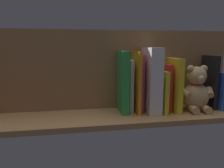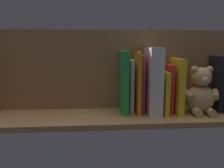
% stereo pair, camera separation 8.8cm
% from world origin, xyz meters
% --- Properties ---
extents(ground_plane, '(1.15, 0.25, 0.02)m').
position_xyz_m(ground_plane, '(0.00, 0.00, -0.01)').
color(ground_plane, '#A87A4C').
extents(shelf_back_panel, '(1.15, 0.02, 0.35)m').
position_xyz_m(shelf_back_panel, '(0.00, -0.10, 0.18)').
color(shelf_back_panel, '#936843').
rests_on(shelf_back_panel, ground_plane).
extents(book_0, '(0.02, 0.13, 0.17)m').
position_xyz_m(book_0, '(-0.49, -0.02, 0.08)').
color(book_0, blue).
rests_on(book_0, ground_plane).
extents(book_1, '(0.02, 0.12, 0.24)m').
position_xyz_m(book_1, '(-0.46, -0.03, 0.12)').
color(book_1, black).
rests_on(book_1, ground_plane).
extents(teddy_bear, '(0.16, 0.13, 0.20)m').
position_xyz_m(teddy_bear, '(-0.38, 0.00, 0.09)').
color(teddy_bear, tan).
rests_on(teddy_bear, ground_plane).
extents(book_2, '(0.02, 0.15, 0.23)m').
position_xyz_m(book_2, '(-0.28, -0.02, 0.12)').
color(book_2, yellow).
rests_on(book_2, ground_plane).
extents(book_3, '(0.02, 0.12, 0.20)m').
position_xyz_m(book_3, '(-0.25, -0.03, 0.10)').
color(book_3, red).
rests_on(book_3, ground_plane).
extents(book_4, '(0.02, 0.15, 0.18)m').
position_xyz_m(book_4, '(-0.22, -0.02, 0.09)').
color(book_4, yellow).
rests_on(book_4, ground_plane).
extents(dictionary_thick_white, '(0.05, 0.14, 0.28)m').
position_xyz_m(dictionary_thick_white, '(-0.18, -0.02, 0.14)').
color(dictionary_thick_white, white).
rests_on(dictionary_thick_white, ground_plane).
extents(book_5, '(0.01, 0.10, 0.25)m').
position_xyz_m(book_5, '(-0.13, -0.04, 0.12)').
color(book_5, '#B23F72').
rests_on(book_5, ground_plane).
extents(book_6, '(0.01, 0.13, 0.26)m').
position_xyz_m(book_6, '(-0.11, -0.02, 0.13)').
color(book_6, orange).
rests_on(book_6, ground_plane).
extents(book_7, '(0.02, 0.10, 0.23)m').
position_xyz_m(book_7, '(-0.08, -0.04, 0.11)').
color(book_7, silver).
rests_on(book_7, ground_plane).
extents(book_8, '(0.03, 0.12, 0.26)m').
position_xyz_m(book_8, '(-0.05, -0.03, 0.13)').
color(book_8, green).
rests_on(book_8, ground_plane).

